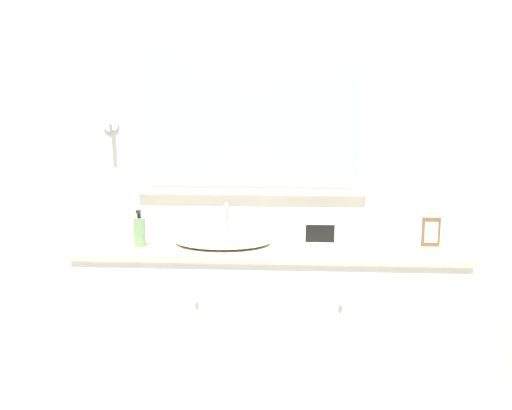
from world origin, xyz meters
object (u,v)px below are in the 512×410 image
object	(u,v)px
soap_bottle	(140,231)
sink_basin	(223,240)
appliance_box	(319,231)
picture_frame	(431,232)

from	to	relation	value
soap_bottle	sink_basin	bearing A→B (deg)	11.89
sink_basin	appliance_box	bearing A→B (deg)	3.34
appliance_box	picture_frame	bearing A→B (deg)	-3.11
sink_basin	picture_frame	world-z (taller)	sink_basin
sink_basin	soap_bottle	distance (m)	0.43
soap_bottle	appliance_box	distance (m)	0.92
picture_frame	appliance_box	bearing A→B (deg)	176.89
soap_bottle	appliance_box	size ratio (longest dim) A/B	0.94
sink_basin	picture_frame	bearing A→B (deg)	-0.07
soap_bottle	picture_frame	bearing A→B (deg)	3.34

